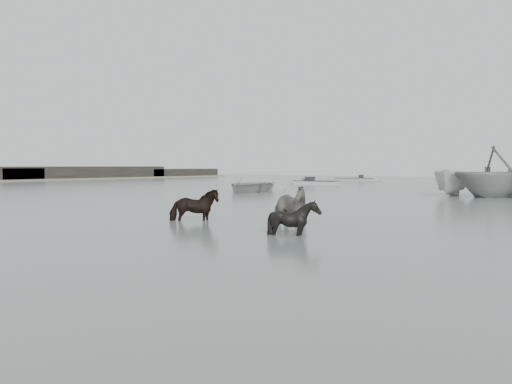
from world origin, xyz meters
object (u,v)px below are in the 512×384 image
(pony_dark, at_px, (194,200))
(rowboat_lead, at_px, (251,183))
(pony_pinto, at_px, (288,198))
(pony_black, at_px, (294,212))

(pony_dark, bearing_deg, rowboat_lead, 55.55)
(rowboat_lead, bearing_deg, pony_pinto, -64.62)
(pony_black, bearing_deg, rowboat_lead, 58.13)
(pony_pinto, bearing_deg, rowboat_lead, 58.22)
(pony_dark, height_order, rowboat_lead, pony_dark)
(pony_pinto, xyz_separation_m, pony_black, (1.76, -2.34, -0.17))
(rowboat_lead, bearing_deg, pony_dark, -73.91)
(pony_black, xyz_separation_m, rowboat_lead, (-14.29, 16.27, -0.03))
(pony_dark, bearing_deg, pony_pinto, -36.58)
(pony_black, height_order, rowboat_lead, pony_black)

